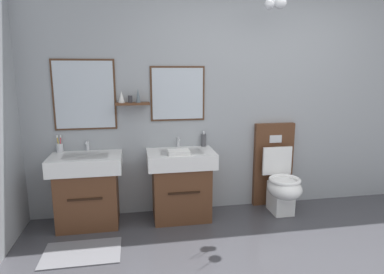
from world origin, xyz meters
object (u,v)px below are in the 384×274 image
at_px(toilet, 278,179).
at_px(toothbrush_cup, 60,147).
at_px(soap_dispenser, 204,140).
at_px(folded_hand_towel, 179,152).
at_px(vanity_sink_left, 88,188).
at_px(vanity_sink_right, 181,182).

bearing_deg(toilet, toothbrush_cup, 176.17).
bearing_deg(toothbrush_cup, soap_dispenser, 0.35).
height_order(toothbrush_cup, folded_hand_towel, toothbrush_cup).
relative_size(vanity_sink_left, folded_hand_towel, 3.45).
relative_size(toothbrush_cup, soap_dispenser, 1.05).
distance_m(vanity_sink_right, folded_hand_towel, 0.41).
distance_m(vanity_sink_right, toothbrush_cup, 1.34).
relative_size(toothbrush_cup, folded_hand_towel, 0.85).
bearing_deg(toilet, vanity_sink_right, -179.75).
relative_size(vanity_sink_right, toothbrush_cup, 4.07).
height_order(vanity_sink_left, folded_hand_towel, folded_hand_towel).
height_order(vanity_sink_left, vanity_sink_right, same).
xyz_separation_m(vanity_sink_right, soap_dispenser, (0.29, 0.18, 0.43)).
xyz_separation_m(vanity_sink_right, folded_hand_towel, (-0.04, -0.14, 0.38)).
height_order(toilet, toothbrush_cup, toilet).
distance_m(vanity_sink_left, folded_hand_towel, 1.03).
distance_m(vanity_sink_left, toilet, 2.13).
height_order(toilet, soap_dispenser, toilet).
relative_size(vanity_sink_left, toilet, 0.76).
bearing_deg(vanity_sink_right, toilet, 0.25).
height_order(vanity_sink_left, toilet, toilet).
xyz_separation_m(vanity_sink_left, toilet, (2.13, 0.01, -0.03)).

